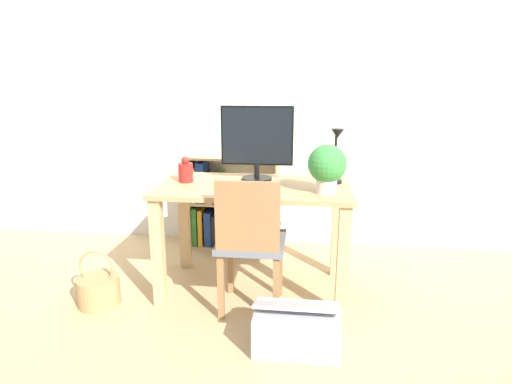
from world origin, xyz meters
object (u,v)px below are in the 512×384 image
Objects in this scene: monitor at (257,139)px; basket at (98,289)px; chair at (250,240)px; potted_plant at (327,166)px; vase at (186,171)px; keyboard at (251,187)px; bookshelf at (219,206)px; storage_box at (297,328)px; desk_lamp at (336,151)px.

monitor is 1.39m from basket.
monitor is 0.70m from chair.
potted_plant is 0.34× the size of chair.
vase is 0.92m from basket.
potted_plant is at bearing 7.33° from basket.
monitor is 1.53× the size of keyboard.
chair reaches higher than basket.
chair is (-0.43, -0.15, -0.42)m from potted_plant.
bookshelf is 1.70× the size of storage_box.
vase is (-0.45, 0.13, 0.06)m from keyboard.
basket is (-0.95, -0.48, -0.90)m from monitor.
desk_lamp is (0.51, -0.09, -0.05)m from monitor.
monitor reaches higher than basket.
vase is 0.22× the size of bookshelf.
keyboard is at bearing 94.21° from chair.
vase is at bearing -165.82° from monitor.
chair is at bearing 1.66° from basket.
storage_box is at bearing -106.73° from potted_plant.
bookshelf is at bearing 62.68° from basket.
basket is 1.29m from storage_box.
keyboard is 0.58m from desk_lamp.
desk_lamp is at bearing 15.03° from basket.
monitor is 1.36× the size of basket.
potted_plant is 1.34m from bookshelf.
chair is 1.13m from bookshelf.
potted_plant is (0.91, -0.18, 0.09)m from vase.
monitor is at bearing 170.49° from desk_lamp.
vase reaches higher than chair.
keyboard is 0.89× the size of basket.
potted_plant is at bearing -11.35° from vase.
basket is (-1.40, -0.18, -0.79)m from potted_plant.
potted_plant is 0.81× the size of basket.
bookshelf reaches higher than basket.
chair is (0.02, -0.21, -0.27)m from keyboard.
monitor reaches higher than vase.
potted_plant is at bearing 73.27° from storage_box.
potted_plant is at bearing -46.70° from bookshelf.
basket is at bearing -172.67° from potted_plant.
vase is 0.20× the size of chair.
desk_lamp is at bearing 33.92° from chair.
storage_box is at bearing -68.83° from monitor.
monitor reaches higher than chair.
vase is 0.67m from chair.
bookshelf is at bearing 114.58° from keyboard.
desk_lamp is 1.28m from bookshelf.
monitor is 0.51m from vase.
potted_plant is at bearing 16.92° from chair.
chair is at bearing -160.75° from potted_plant.
monitor is 1.07× the size of storage_box.
vase is at bearing -178.20° from desk_lamp.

